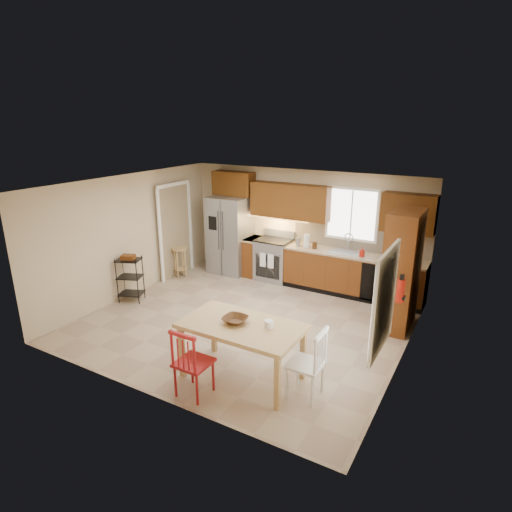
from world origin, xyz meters
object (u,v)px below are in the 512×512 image
object	(u,v)px
range_stove	(274,260)
bar_stool	(180,262)
dining_table	(242,351)
table_bowl	(235,323)
chair_red	(194,361)
utility_cart	(130,279)
soap_bottle	(362,252)
pantry	(401,271)
table_jar	(269,326)
refrigerator	(230,235)
fire_extinguisher	(401,291)
chair_white	(305,363)

from	to	relation	value
range_stove	bar_stool	world-z (taller)	range_stove
bar_stool	dining_table	bearing A→B (deg)	-29.21
table_bowl	dining_table	bearing A→B (deg)	0.00
chair_red	utility_cart	bearing A→B (deg)	148.71
soap_bottle	pantry	xyz separation A→B (m)	(0.95, -0.90, 0.05)
range_stove	table_jar	bearing A→B (deg)	-63.58
pantry	table_jar	distance (m)	2.88
soap_bottle	table_jar	distance (m)	3.52
refrigerator	chair_red	distance (m)	4.85
soap_bottle	utility_cart	distance (m)	4.69
fire_extinguisher	chair_red	size ratio (longest dim) A/B	0.36
table_bowl	table_jar	bearing A→B (deg)	12.53
table_jar	bar_stool	size ratio (longest dim) A/B	0.22
pantry	soap_bottle	bearing A→B (deg)	136.55
refrigerator	range_stove	xyz separation A→B (m)	(1.15, 0.06, -0.45)
soap_bottle	bar_stool	xyz separation A→B (m)	(-3.98, -0.88, -0.64)
table_bowl	table_jar	world-z (taller)	table_jar
dining_table	chair_red	world-z (taller)	chair_red
soap_bottle	pantry	distance (m)	1.31
range_stove	chair_white	bearing A→B (deg)	-57.05
refrigerator	utility_cart	distance (m)	2.62
refrigerator	chair_white	xyz separation A→B (m)	(3.52, -3.59, -0.41)
table_jar	utility_cart	bearing A→B (deg)	163.87
refrigerator	table_bowl	xyz separation A→B (m)	(2.46, -3.64, -0.08)
range_stove	table_bowl	size ratio (longest dim) A/B	2.69
table_bowl	bar_stool	bearing A→B (deg)	139.96
pantry	chair_white	size ratio (longest dim) A/B	2.12
chair_red	utility_cart	world-z (taller)	chair_red
refrigerator	dining_table	world-z (taller)	refrigerator
soap_bottle	bar_stool	distance (m)	4.13
range_stove	chair_white	xyz separation A→B (m)	(2.37, -3.65, 0.04)
pantry	table_jar	world-z (taller)	pantry
table_jar	chair_red	bearing A→B (deg)	-133.60
range_stove	dining_table	distance (m)	3.97
range_stove	soap_bottle	bearing A→B (deg)	-2.40
fire_extinguisher	chair_white	size ratio (longest dim) A/B	0.36
range_stove	soap_bottle	xyz separation A→B (m)	(2.03, -0.08, 0.54)
table_jar	range_stove	bearing A→B (deg)	116.42
dining_table	chair_red	size ratio (longest dim) A/B	1.70
utility_cart	table_jar	bearing A→B (deg)	-39.17
refrigerator	soap_bottle	xyz separation A→B (m)	(3.18, -0.02, 0.09)
table_bowl	utility_cart	bearing A→B (deg)	160.02
range_stove	fire_extinguisher	world-z (taller)	fire_extinguisher
soap_bottle	chair_red	bearing A→B (deg)	-102.71
pantry	bar_stool	bearing A→B (deg)	179.72
soap_bottle	dining_table	size ratio (longest dim) A/B	0.11
pantry	fire_extinguisher	xyz separation A→B (m)	(0.20, -1.05, 0.05)
refrigerator	pantry	bearing A→B (deg)	-12.62
dining_table	bar_stool	xyz separation A→B (m)	(-3.37, 2.74, -0.06)
chair_red	bar_stool	bearing A→B (deg)	131.69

